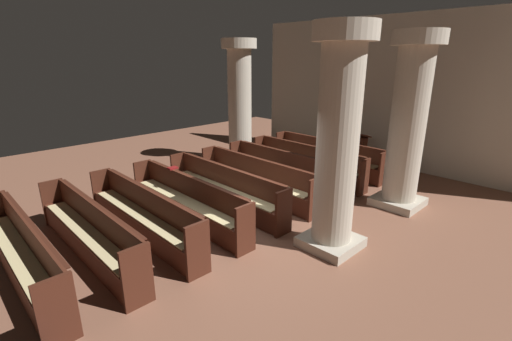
{
  "coord_description": "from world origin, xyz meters",
  "views": [
    {
      "loc": [
        4.98,
        -4.59,
        3.33
      ],
      "look_at": [
        -0.75,
        0.97,
        0.75
      ],
      "focal_mm": 24.9,
      "sensor_mm": 36.0,
      "label": 1
    }
  ],
  "objects_px": {
    "pew_row_2": "(282,169)",
    "pew_row_6": "(142,213)",
    "pew_row_8": "(21,251)",
    "pew_row_0": "(326,155)",
    "pew_row_1": "(306,161)",
    "pew_row_4": "(224,187)",
    "lectern": "(360,153)",
    "pew_row_7": "(88,230)",
    "pillar_aisle_side": "(408,120)",
    "pillar_aisle_rear": "(338,140)",
    "hymn_book": "(173,168)",
    "pillar_far_side": "(240,100)",
    "pew_row_3": "(255,177)",
    "pew_row_5": "(187,199)"
  },
  "relations": [
    {
      "from": "pew_row_7",
      "to": "pew_row_1",
      "type": "bearing_deg",
      "value": 90.0
    },
    {
      "from": "pillar_far_side",
      "to": "pew_row_1",
      "type": "bearing_deg",
      "value": 2.06
    },
    {
      "from": "pillar_far_side",
      "to": "pew_row_2",
      "type": "bearing_deg",
      "value": -18.59
    },
    {
      "from": "pew_row_6",
      "to": "pillar_aisle_side",
      "type": "relative_size",
      "value": 0.97
    },
    {
      "from": "pew_row_8",
      "to": "hymn_book",
      "type": "relative_size",
      "value": 17.6
    },
    {
      "from": "pew_row_6",
      "to": "pillar_aisle_rear",
      "type": "bearing_deg",
      "value": 39.67
    },
    {
      "from": "pew_row_2",
      "to": "pillar_aisle_rear",
      "type": "bearing_deg",
      "value": -32.29
    },
    {
      "from": "pillar_far_side",
      "to": "lectern",
      "type": "height_order",
      "value": "pillar_far_side"
    },
    {
      "from": "pew_row_0",
      "to": "pew_row_8",
      "type": "bearing_deg",
      "value": -90.0
    },
    {
      "from": "pew_row_8",
      "to": "pew_row_2",
      "type": "bearing_deg",
      "value": 90.0
    },
    {
      "from": "pew_row_2",
      "to": "pew_row_4",
      "type": "relative_size",
      "value": 1.0
    },
    {
      "from": "pew_row_8",
      "to": "pew_row_0",
      "type": "bearing_deg",
      "value": 90.0
    },
    {
      "from": "pew_row_2",
      "to": "lectern",
      "type": "bearing_deg",
      "value": 80.24
    },
    {
      "from": "pew_row_2",
      "to": "pew_row_3",
      "type": "distance_m",
      "value": 1.0
    },
    {
      "from": "pew_row_4",
      "to": "pew_row_5",
      "type": "distance_m",
      "value": 1.0
    },
    {
      "from": "pillar_aisle_rear",
      "to": "pew_row_8",
      "type": "bearing_deg",
      "value": -122.66
    },
    {
      "from": "pew_row_0",
      "to": "pillar_far_side",
      "type": "height_order",
      "value": "pillar_far_side"
    },
    {
      "from": "pew_row_4",
      "to": "pew_row_7",
      "type": "xyz_separation_m",
      "value": [
        0.0,
        -2.99,
        0.0
      ]
    },
    {
      "from": "pew_row_3",
      "to": "pew_row_5",
      "type": "bearing_deg",
      "value": -90.0
    },
    {
      "from": "pew_row_5",
      "to": "lectern",
      "type": "distance_m",
      "value": 6.07
    },
    {
      "from": "pew_row_4",
      "to": "pillar_aisle_rear",
      "type": "xyz_separation_m",
      "value": [
        2.73,
        0.27,
        1.5
      ]
    },
    {
      "from": "pew_row_3",
      "to": "pew_row_8",
      "type": "xyz_separation_m",
      "value": [
        0.0,
        -4.98,
        0.0
      ]
    },
    {
      "from": "hymn_book",
      "to": "pew_row_4",
      "type": "bearing_deg",
      "value": 45.42
    },
    {
      "from": "pew_row_4",
      "to": "pillar_aisle_side",
      "type": "xyz_separation_m",
      "value": [
        2.73,
        3.0,
        1.5
      ]
    },
    {
      "from": "pillar_aisle_rear",
      "to": "hymn_book",
      "type": "xyz_separation_m",
      "value": [
        -3.52,
        -1.08,
        -1.05
      ]
    },
    {
      "from": "pew_row_6",
      "to": "pillar_aisle_rear",
      "type": "height_order",
      "value": "pillar_aisle_rear"
    },
    {
      "from": "pew_row_6",
      "to": "pew_row_4",
      "type": "bearing_deg",
      "value": 90.0
    },
    {
      "from": "pew_row_2",
      "to": "pillar_aisle_side",
      "type": "relative_size",
      "value": 0.97
    },
    {
      "from": "pew_row_3",
      "to": "pew_row_7",
      "type": "height_order",
      "value": "same"
    },
    {
      "from": "pew_row_1",
      "to": "pew_row_5",
      "type": "relative_size",
      "value": 1.0
    },
    {
      "from": "pew_row_1",
      "to": "pew_row_0",
      "type": "bearing_deg",
      "value": 90.0
    },
    {
      "from": "pew_row_2",
      "to": "pew_row_7",
      "type": "relative_size",
      "value": 1.0
    },
    {
      "from": "pew_row_4",
      "to": "lectern",
      "type": "xyz_separation_m",
      "value": [
        0.53,
        5.05,
        -0.04
      ]
    },
    {
      "from": "pew_row_1",
      "to": "pillar_aisle_rear",
      "type": "height_order",
      "value": "pillar_aisle_rear"
    },
    {
      "from": "pew_row_0",
      "to": "pew_row_6",
      "type": "height_order",
      "value": "same"
    },
    {
      "from": "pew_row_3",
      "to": "pew_row_4",
      "type": "bearing_deg",
      "value": -90.0
    },
    {
      "from": "pew_row_0",
      "to": "hymn_book",
      "type": "distance_m",
      "value": 4.88
    },
    {
      "from": "pillar_aisle_rear",
      "to": "hymn_book",
      "type": "distance_m",
      "value": 3.83
    },
    {
      "from": "pillar_far_side",
      "to": "pew_row_5",
      "type": "bearing_deg",
      "value": -55.46
    },
    {
      "from": "pew_row_3",
      "to": "pew_row_6",
      "type": "height_order",
      "value": "same"
    },
    {
      "from": "pew_row_3",
      "to": "lectern",
      "type": "distance_m",
      "value": 4.09
    },
    {
      "from": "hymn_book",
      "to": "pew_row_3",
      "type": "bearing_deg",
      "value": 66.17
    },
    {
      "from": "pew_row_2",
      "to": "pew_row_3",
      "type": "relative_size",
      "value": 1.0
    },
    {
      "from": "pew_row_3",
      "to": "pillar_aisle_rear",
      "type": "height_order",
      "value": "pillar_aisle_rear"
    },
    {
      "from": "pew_row_6",
      "to": "pillar_aisle_side",
      "type": "bearing_deg",
      "value": 61.34
    },
    {
      "from": "pew_row_0",
      "to": "pew_row_8",
      "type": "relative_size",
      "value": 1.0
    },
    {
      "from": "pew_row_7",
      "to": "pillar_far_side",
      "type": "relative_size",
      "value": 0.97
    },
    {
      "from": "pew_row_5",
      "to": "pillar_aisle_side",
      "type": "bearing_deg",
      "value": 55.67
    },
    {
      "from": "pew_row_8",
      "to": "lectern",
      "type": "height_order",
      "value": "lectern"
    },
    {
      "from": "pew_row_2",
      "to": "pew_row_6",
      "type": "bearing_deg",
      "value": -90.0
    }
  ]
}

